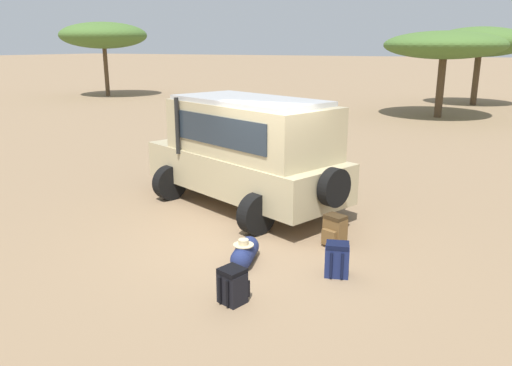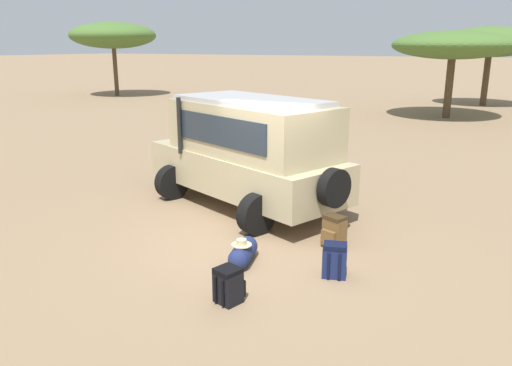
{
  "view_description": "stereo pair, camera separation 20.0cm",
  "coord_description": "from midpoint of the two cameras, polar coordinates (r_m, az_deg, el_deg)",
  "views": [
    {
      "loc": [
        3.99,
        -7.72,
        3.52
      ],
      "look_at": [
        -0.13,
        0.39,
        1.0
      ],
      "focal_mm": 35.0,
      "sensor_mm": 36.0,
      "label": 1
    },
    {
      "loc": [
        4.16,
        -7.62,
        3.52
      ],
      "look_at": [
        -0.13,
        0.39,
        1.0
      ],
      "focal_mm": 35.0,
      "sensor_mm": 36.0,
      "label": 2
    }
  ],
  "objects": [
    {
      "name": "ground_plane",
      "position": [
        9.37,
        0.15,
        -6.57
      ],
      "size": [
        320.0,
        320.0,
        0.0
      ],
      "primitive_type": "plane",
      "color": "#8C7051"
    },
    {
      "name": "safari_vehicle",
      "position": [
        10.96,
        -0.41,
        3.78
      ],
      "size": [
        5.42,
        3.74,
        2.44
      ],
      "color": "tan",
      "rests_on": "ground_plane"
    },
    {
      "name": "backpack_beside_front_wheel",
      "position": [
        8.01,
        9.69,
        -8.71
      ],
      "size": [
        0.43,
        0.44,
        0.55
      ],
      "color": "navy",
      "rests_on": "ground_plane"
    },
    {
      "name": "backpack_cluster_center",
      "position": [
        7.17,
        -2.33,
        -11.62
      ],
      "size": [
        0.41,
        0.46,
        0.52
      ],
      "color": "black",
      "rests_on": "ground_plane"
    },
    {
      "name": "backpack_near_rear_wheel",
      "position": [
        9.12,
        9.52,
        -5.52
      ],
      "size": [
        0.45,
        0.43,
        0.58
      ],
      "color": "brown",
      "rests_on": "ground_plane"
    },
    {
      "name": "duffel_bag_low_black_case",
      "position": [
        8.4,
        -0.79,
        -7.93
      ],
      "size": [
        0.49,
        0.92,
        0.45
      ],
      "color": "navy",
      "rests_on": "ground_plane"
    },
    {
      "name": "acacia_tree_far_left",
      "position": [
        37.63,
        -15.88,
        15.9
      ],
      "size": [
        5.97,
        5.88,
        5.07
      ],
      "color": "brown",
      "rests_on": "ground_plane"
    },
    {
      "name": "acacia_tree_left_mid",
      "position": [
        26.74,
        21.82,
        14.4
      ],
      "size": [
        5.77,
        6.11,
        4.2
      ],
      "color": "brown",
      "rests_on": "ground_plane"
    },
    {
      "name": "acacia_tree_centre_back",
      "position": [
        33.29,
        25.36,
        14.35
      ],
      "size": [
        5.51,
        5.21,
        4.58
      ],
      "color": "brown",
      "rests_on": "ground_plane"
    }
  ]
}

